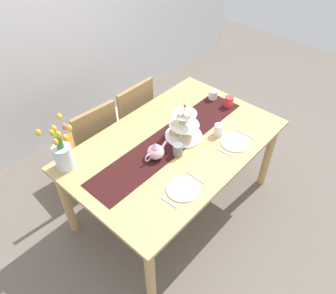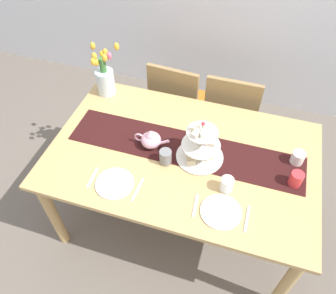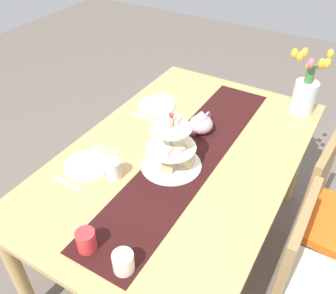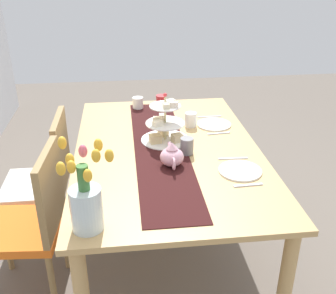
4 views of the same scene
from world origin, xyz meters
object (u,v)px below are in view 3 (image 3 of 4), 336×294
object	(u,v)px
tulip_vase	(306,90)
mug_white_text	(113,169)
dining_table	(181,167)
fork_right	(106,149)
knife_left	(143,117)
mug_grey	(173,131)
knife_right	(67,183)
mug_orange	(86,241)
chair_left	(333,212)
cream_jug	(123,262)
chair_right	(312,283)
tiered_cake_stand	(172,150)
dinner_plate_right	(88,165)
fork_left	(168,96)
teapot	(201,123)
dinner_plate_left	(156,106)

from	to	relation	value
tulip_vase	mug_white_text	bearing A→B (deg)	-30.67
dining_table	fork_right	size ratio (longest dim) A/B	11.38
knife_left	mug_grey	distance (m)	0.27
knife_right	mug_orange	bearing A→B (deg)	54.13
chair_left	fork_right	world-z (taller)	chair_left
cream_jug	chair_right	bearing A→B (deg)	127.72
fork_right	knife_right	distance (m)	0.29
cream_jug	knife_right	bearing A→B (deg)	-115.31
chair_right	tulip_vase	bearing A→B (deg)	-159.33
tulip_vase	chair_right	bearing A→B (deg)	20.67
tulip_vase	cream_jug	xyz separation A→B (m)	(1.41, -0.28, -0.10)
tiered_cake_stand	dinner_plate_right	xyz separation A→B (m)	(0.21, -0.36, -0.09)
tiered_cake_stand	tulip_vase	distance (m)	0.92
chair_right	mug_orange	size ratio (longest dim) A/B	9.58
knife_left	dinner_plate_right	distance (m)	0.49
mug_white_text	fork_left	bearing A→B (deg)	-168.43
tiered_cake_stand	dinner_plate_right	distance (m)	0.42
chair_left	mug_grey	size ratio (longest dim) A/B	9.58
chair_right	teapot	xyz separation A→B (m)	(-0.43, -0.77, 0.32)
cream_jug	tiered_cake_stand	bearing A→B (deg)	-166.92
cream_jug	mug_white_text	xyz separation A→B (m)	(-0.38, -0.33, 0.01)
chair_right	dining_table	bearing A→B (deg)	-105.23
tiered_cake_stand	mug_orange	xyz separation A→B (m)	(0.59, -0.04, -0.05)
tiered_cake_stand	cream_jug	bearing A→B (deg)	13.08
cream_jug	dinner_plate_right	bearing A→B (deg)	-127.49
teapot	tulip_vase	world-z (taller)	tulip_vase
chair_left	knife_left	world-z (taller)	chair_left
chair_left	mug_grey	distance (m)	0.94
chair_right	cream_jug	distance (m)	0.85
dining_table	knife_left	size ratio (longest dim) A/B	10.04
knife_left	mug_orange	world-z (taller)	mug_orange
dining_table	tiered_cake_stand	size ratio (longest dim) A/B	5.61
chair_right	mug_grey	distance (m)	0.97
tiered_cake_stand	mug_white_text	distance (m)	0.29
dinner_plate_right	cream_jug	bearing A→B (deg)	52.51
fork_left	knife_right	bearing A→B (deg)	0.00
mug_white_text	cream_jug	bearing A→B (deg)	41.14
chair_left	mug_white_text	distance (m)	1.16
tulip_vase	mug_orange	xyz separation A→B (m)	(1.41, -0.45, -0.09)
tiered_cake_stand	tulip_vase	xyz separation A→B (m)	(-0.82, 0.42, 0.04)
teapot	mug_orange	distance (m)	0.91
dining_table	mug_grey	xyz separation A→B (m)	(-0.08, -0.10, 0.15)
dinner_plate_right	knife_left	bearing A→B (deg)	180.00
dining_table	tulip_vase	size ratio (longest dim) A/B	4.37
knife_left	fork_right	size ratio (longest dim) A/B	1.13
dining_table	tulip_vase	bearing A→B (deg)	149.69
fork_right	mug_grey	world-z (taller)	mug_grey
mug_grey	cream_jug	bearing A→B (deg)	17.32
mug_white_text	tulip_vase	bearing A→B (deg)	149.33
cream_jug	dinner_plate_left	size ratio (longest dim) A/B	0.37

